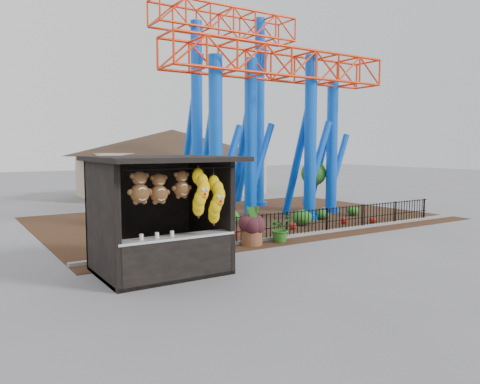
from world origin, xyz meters
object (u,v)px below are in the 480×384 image
prize_booth (163,217)px  potted_plant (280,228)px  roller_coaster (258,82)px  terracotta_planter (252,236)px

prize_booth → potted_plant: 5.52m
roller_coaster → potted_plant: (-2.96, -5.64, -5.94)m
potted_plant → roller_coaster: bearing=47.8°
prize_booth → terracotta_planter: bearing=23.9°
roller_coaster → terracotta_planter: roller_coaster is taller
prize_booth → roller_coaster: bearing=42.0°
roller_coaster → terracotta_planter: size_ratio=15.05×
prize_booth → roller_coaster: 11.98m
roller_coaster → terracotta_planter: bearing=-126.5°
terracotta_planter → roller_coaster: bearing=53.5°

